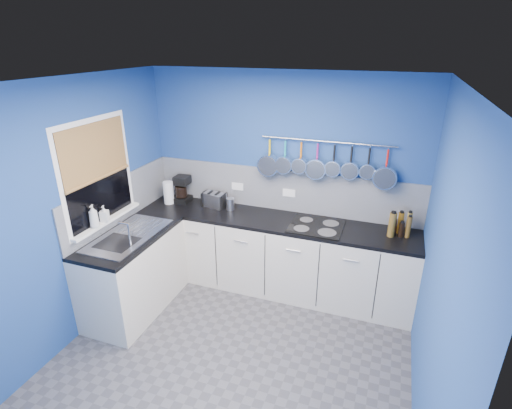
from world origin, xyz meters
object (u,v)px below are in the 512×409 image
Objects in this scene: soap_bottle_a at (93,216)px; paper_towel at (169,193)px; toaster at (214,200)px; soap_bottle_b at (104,213)px; hob at (316,226)px; canister at (230,204)px; coffee_maker at (182,189)px.

paper_towel is (0.17, 1.11, -0.13)m from soap_bottle_a.
toaster is (0.57, 0.10, -0.05)m from paper_towel.
soap_bottle_b reaches higher than hob.
soap_bottle_a is at bearing -90.00° from soap_bottle_b.
paper_towel is at bearing 178.52° from hob.
paper_towel reaches higher than canister.
coffee_maker is at bearing 175.01° from hob.
coffee_maker is 1.75m from hob.
soap_bottle_a is 1.42m from toaster.
soap_bottle_a is at bearing -109.35° from toaster.
soap_bottle_a is 0.42× the size of hob.
soap_bottle_b is 0.98m from paper_towel.
soap_bottle_a reaches higher than paper_towel.
hob is (1.86, -0.05, -0.13)m from paper_towel.
soap_bottle_a is 1.54m from canister.
toaster is at bearing 173.60° from hob.
hob is (1.73, -0.15, -0.16)m from coffee_maker.
soap_bottle_b is 1.42m from canister.
canister is at bearing -3.89° from coffee_maker.
hob is at bearing -1.48° from paper_towel.
canister is at bearing 5.54° from paper_towel.
soap_bottle_b is at bearing -155.89° from hob.
toaster is at bearing 9.51° from paper_towel.
soap_bottle_b is at bearing -99.83° from paper_towel.
canister is (0.96, 1.18, -0.20)m from soap_bottle_a.
coffee_maker is at bearing 76.21° from soap_bottle_a.
toaster is (0.74, 1.05, -0.15)m from soap_bottle_b.
coffee_maker is 0.58× the size of hob.
toaster is 1.30m from hob.
soap_bottle_a is 1.39× the size of soap_bottle_b.
coffee_maker is at bearing -168.58° from toaster.
hob is at bearing 5.88° from toaster.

